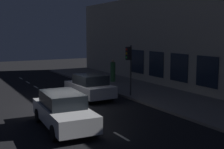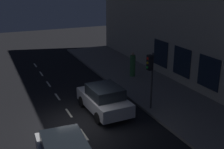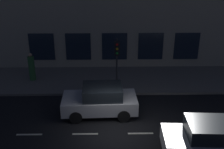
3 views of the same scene
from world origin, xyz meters
TOP-DOWN VIEW (x-y plane):
  - ground_plane at (0.00, 0.00)m, footprint 60.00×60.00m
  - sidewalk at (6.25, 0.00)m, footprint 4.50×32.00m
  - building_facade at (8.80, 0.00)m, footprint 0.65×32.00m
  - lane_centre_line at (0.00, -1.00)m, footprint 0.12×27.20m
  - traffic_light at (4.25, -0.02)m, footprint 0.45×0.32m
  - parked_car_0 at (1.89, 0.92)m, footprint 2.07×3.90m
  - pedestrian_0 at (6.17, 5.53)m, footprint 0.49×0.49m

SIDE VIEW (x-z plane):
  - ground_plane at x=0.00m, z-range 0.00..0.00m
  - lane_centre_line at x=0.00m, z-range 0.00..0.01m
  - sidewalk at x=6.25m, z-range 0.00..0.15m
  - parked_car_0 at x=1.89m, z-range 0.00..1.58m
  - pedestrian_0 at x=6.17m, z-range 0.08..1.93m
  - traffic_light at x=4.25m, z-range 0.93..4.19m
  - building_facade at x=8.80m, z-range -0.01..7.20m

